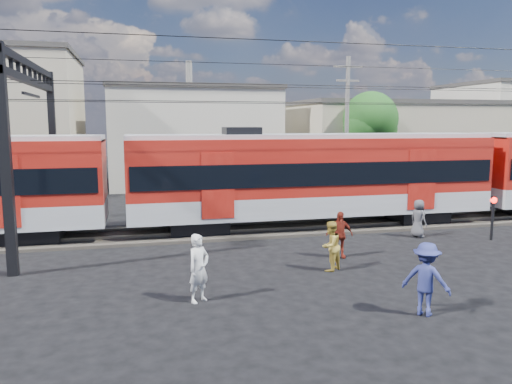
% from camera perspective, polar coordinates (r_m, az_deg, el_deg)
% --- Properties ---
extents(ground, '(120.00, 120.00, 0.00)m').
position_cam_1_polar(ground, '(14.89, 12.09, -10.50)').
color(ground, black).
rests_on(ground, ground).
extents(track_bed, '(70.00, 3.40, 0.12)m').
position_cam_1_polar(track_bed, '(22.10, 3.10, -4.10)').
color(track_bed, '#2D2823').
rests_on(track_bed, ground).
extents(rail_near, '(70.00, 0.12, 0.12)m').
position_cam_1_polar(rail_near, '(21.37, 3.68, -4.19)').
color(rail_near, '#59544C').
rests_on(rail_near, track_bed).
extents(rail_far, '(70.00, 0.12, 0.12)m').
position_cam_1_polar(rail_far, '(22.78, 2.56, -3.42)').
color(rail_far, '#59544C').
rests_on(rail_far, track_bed).
extents(commuter_train, '(50.30, 3.08, 4.17)m').
position_cam_1_polar(commuter_train, '(22.23, 7.01, 2.04)').
color(commuter_train, black).
rests_on(commuter_train, ground).
extents(catenary, '(70.00, 9.30, 7.52)m').
position_cam_1_polar(catenary, '(20.85, -20.51, 8.74)').
color(catenary, black).
rests_on(catenary, ground).
extents(building_midwest, '(12.24, 12.24, 7.30)m').
position_cam_1_polar(building_midwest, '(39.94, -7.54, 6.43)').
color(building_midwest, '#BAB5A3').
rests_on(building_midwest, ground).
extents(building_mideast, '(16.32, 10.20, 6.30)m').
position_cam_1_polar(building_mideast, '(41.93, 15.36, 5.60)').
color(building_mideast, tan).
rests_on(building_mideast, ground).
extents(building_east, '(10.20, 10.20, 8.30)m').
position_cam_1_polar(building_east, '(53.17, 26.69, 6.55)').
color(building_east, '#BAB5A3').
rests_on(building_east, ground).
extents(utility_pole_mid, '(1.80, 0.24, 8.50)m').
position_cam_1_polar(utility_pole_mid, '(30.27, 10.33, 7.57)').
color(utility_pole_mid, slate).
rests_on(utility_pole_mid, ground).
extents(tree_near, '(3.82, 3.64, 6.72)m').
position_cam_1_polar(tree_near, '(34.43, 13.14, 7.73)').
color(tree_near, '#382619').
rests_on(tree_near, ground).
extents(pedestrian_a, '(0.79, 0.74, 1.81)m').
position_cam_1_polar(pedestrian_a, '(13.23, -6.56, -8.64)').
color(pedestrian_a, silver).
rests_on(pedestrian_a, ground).
extents(pedestrian_b, '(0.98, 0.94, 1.60)m').
position_cam_1_polar(pedestrian_b, '(16.01, 8.50, -6.12)').
color(pedestrian_b, gold).
rests_on(pedestrian_b, ground).
extents(pedestrian_c, '(1.30, 1.30, 1.80)m').
position_cam_1_polar(pedestrian_c, '(12.95, 18.87, -9.39)').
color(pedestrian_c, navy).
rests_on(pedestrian_c, ground).
extents(pedestrian_d, '(0.99, 0.48, 1.63)m').
position_cam_1_polar(pedestrian_d, '(17.57, 9.51, -4.83)').
color(pedestrian_d, maroon).
rests_on(pedestrian_d, ground).
extents(pedestrian_e, '(0.70, 0.87, 1.55)m').
position_cam_1_polar(pedestrian_e, '(21.49, 18.07, -2.88)').
color(pedestrian_e, '#49494E').
rests_on(pedestrian_e, ground).
extents(crossing_signal, '(0.26, 0.26, 1.78)m').
position_cam_1_polar(crossing_signal, '(21.92, 25.45, -1.84)').
color(crossing_signal, black).
rests_on(crossing_signal, ground).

